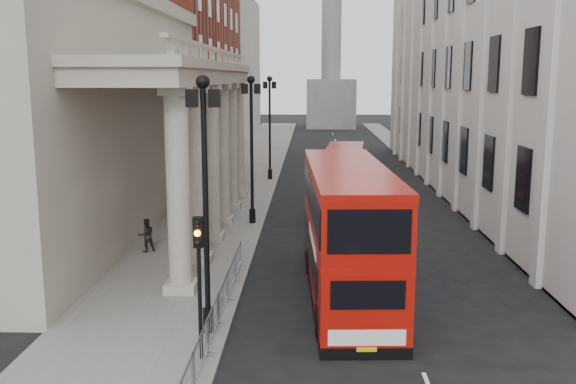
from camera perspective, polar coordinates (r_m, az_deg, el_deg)
The scene contains 18 objects.
sidewalk_west at distance 46.90m, azimuth -5.00°, elevation -0.05°, with size 6.00×140.00×0.12m, color slate.
sidewalk_east at distance 47.78m, azimuth 15.04°, elevation -0.17°, with size 3.00×140.00×0.12m, color slate.
kerb at distance 46.63m, azimuth -1.40°, elevation -0.06°, with size 0.20×140.00×0.14m, color slate.
portico_building at distance 36.37m, azimuth -19.39°, elevation 5.89°, with size 9.00×28.00×12.00m, color gray.
brick_building at distance 65.21m, azimuth -9.89°, elevation 12.36°, with size 9.00×32.00×22.00m, color maroon.
west_building_far at distance 96.72m, azimuth -5.93°, elevation 11.11°, with size 9.00×30.00×20.00m, color gray.
east_building at distance 49.78m, azimuth 18.09°, elevation 14.47°, with size 8.00×55.00×25.00m, color silver.
monument_column at distance 108.12m, azimuth 3.89°, elevation 14.21°, with size 8.00×8.00×54.20m.
lamp_post_south at distance 20.37m, azimuth -7.37°, elevation 0.35°, with size 1.05×0.44×8.32m.
lamp_post_mid at distance 36.12m, azimuth -3.26°, elevation 4.69°, with size 1.05×0.44×8.32m.
lamp_post_north at distance 52.02m, azimuth -1.64°, elevation 6.38°, with size 1.05×0.44×8.32m.
traffic_light at distance 18.82m, azimuth -7.94°, elevation -6.13°, with size 0.28×0.33×4.30m.
crowd_barriers at distance 19.84m, azimuth -7.20°, elevation -12.71°, with size 0.50×18.75×1.10m.
bus_near at distance 24.59m, azimuth 5.31°, elevation -3.32°, with size 3.39×11.81×5.04m.
bus_far at distance 39.92m, azimuth 4.93°, elevation 1.12°, with size 3.19×9.48×4.01m.
pedestrian_a at distance 34.22m, azimuth -8.32°, elevation -2.43°, with size 0.60×0.40×1.66m, color black.
pedestrian_b at distance 31.37m, azimuth -12.48°, elevation -3.77°, with size 0.78×0.61×1.61m, color black.
pedestrian_c at distance 37.38m, azimuth -7.59°, elevation -1.21°, with size 0.89×0.58×1.82m, color black.
Camera 1 is at (2.72, -15.80, 8.36)m, focal length 40.00 mm.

